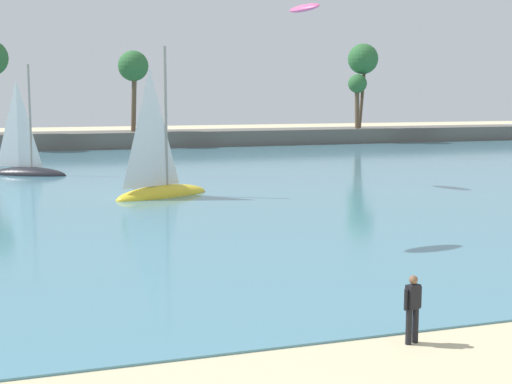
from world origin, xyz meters
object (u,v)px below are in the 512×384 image
Objects in this scene: sailboat_near_shore at (27,164)px; sailboat_far_left at (160,182)px; kite_aloft_low_near_shore at (304,8)px; person_at_waterline at (413,307)px.

sailboat_far_left is (6.98, -14.32, 0.06)m from sailboat_near_shore.
sailboat_far_left is 3.22× the size of kite_aloft_low_near_shore.
sailboat_near_shore reaches higher than person_at_waterline.
person_at_waterline is 0.19× the size of sailboat_near_shore.
kite_aloft_low_near_shore is at bearing 14.21° from sailboat_far_left.
kite_aloft_low_near_shore is (16.90, -11.81, 10.50)m from sailboat_near_shore.
kite_aloft_low_near_shore is at bearing 72.42° from person_at_waterline.
kite_aloft_low_near_shore reaches higher than person_at_waterline.
person_at_waterline is at bearing -33.80° from kite_aloft_low_near_shore.
sailboat_near_shore is 15.93m from sailboat_far_left.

